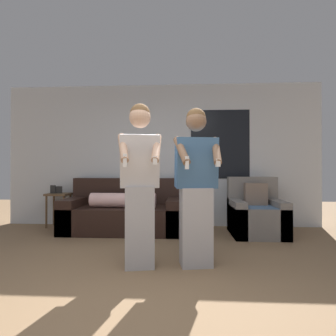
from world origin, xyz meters
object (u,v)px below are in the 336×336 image
at_px(side_table, 59,200).
at_px(person_right, 196,185).
at_px(armchair, 256,215).
at_px(couch, 125,213).
at_px(person_left, 140,183).

bearing_deg(side_table, person_right, -37.03).
bearing_deg(armchair, couch, 175.94).
bearing_deg(person_right, side_table, 142.97).
distance_m(side_table, person_right, 3.13).
relative_size(armchair, person_left, 0.53).
relative_size(person_left, person_right, 1.02).
bearing_deg(couch, person_left, -72.43).
distance_m(couch, armchair, 2.21).
xyz_separation_m(couch, person_right, (1.15, -1.61, 0.57)).
height_order(side_table, person_left, person_left).
relative_size(side_table, person_right, 0.44).
relative_size(armchair, person_right, 0.54).
height_order(armchair, person_left, person_left).
distance_m(couch, person_left, 1.88).
relative_size(couch, person_left, 1.14).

